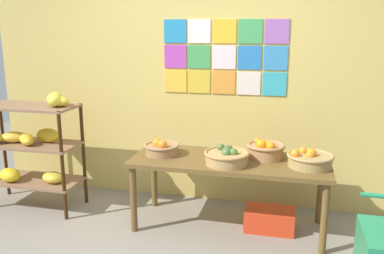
# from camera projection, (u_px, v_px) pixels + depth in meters

# --- Properties ---
(back_wall_with_art) EXTENTS (4.66, 0.07, 2.72)m
(back_wall_with_art) POSITION_uv_depth(u_px,v_px,m) (200.00, 75.00, 4.25)
(back_wall_with_art) COLOR #D2B65A
(back_wall_with_art) RESTS_ON ground
(banana_shelf_unit) EXTENTS (1.00, 0.46, 1.23)m
(banana_shelf_unit) POSITION_uv_depth(u_px,v_px,m) (31.00, 142.00, 4.15)
(banana_shelf_unit) COLOR #371F0B
(banana_shelf_unit) RESTS_ON ground
(display_table) EXTENTS (1.79, 0.70, 0.67)m
(display_table) POSITION_uv_depth(u_px,v_px,m) (230.00, 167.00, 3.74)
(display_table) COLOR brown
(display_table) RESTS_ON ground
(fruit_basket_left) EXTENTS (0.40, 0.40, 0.16)m
(fruit_basket_left) POSITION_uv_depth(u_px,v_px,m) (227.00, 156.00, 3.58)
(fruit_basket_left) COLOR tan
(fruit_basket_left) RESTS_ON display_table
(fruit_basket_centre) EXTENTS (0.33, 0.33, 0.16)m
(fruit_basket_centre) POSITION_uv_depth(u_px,v_px,m) (162.00, 148.00, 3.86)
(fruit_basket_centre) COLOR #A17449
(fruit_basket_centre) RESTS_ON display_table
(fruit_basket_back_right) EXTENTS (0.40, 0.40, 0.16)m
(fruit_basket_back_right) POSITION_uv_depth(u_px,v_px,m) (309.00, 159.00, 3.52)
(fruit_basket_back_right) COLOR #A5894C
(fruit_basket_back_right) RESTS_ON display_table
(fruit_basket_right) EXTENTS (0.35, 0.35, 0.18)m
(fruit_basket_right) POSITION_uv_depth(u_px,v_px,m) (265.00, 149.00, 3.75)
(fruit_basket_right) COLOR #AC7B4B
(fruit_basket_right) RESTS_ON display_table
(produce_crate_under_table) EXTENTS (0.45, 0.30, 0.19)m
(produce_crate_under_table) POSITION_uv_depth(u_px,v_px,m) (270.00, 219.00, 3.81)
(produce_crate_under_table) COLOR red
(produce_crate_under_table) RESTS_ON ground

